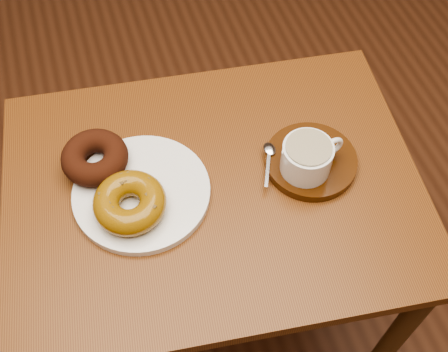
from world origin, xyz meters
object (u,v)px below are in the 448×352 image
object	(u,v)px
donut_plate	(142,192)
saucer	(311,161)
coffee_cup	(308,157)
cafe_table	(214,216)

from	to	relation	value
donut_plate	saucer	distance (m)	0.30
saucer	coffee_cup	xyz separation A→B (m)	(-0.02, -0.02, 0.04)
cafe_table	saucer	size ratio (longest dim) A/B	4.81
donut_plate	coffee_cup	xyz separation A→B (m)	(0.29, -0.04, 0.04)
coffee_cup	saucer	bearing A→B (deg)	33.44
saucer	donut_plate	bearing A→B (deg)	174.80
cafe_table	coffee_cup	distance (m)	0.23
coffee_cup	donut_plate	bearing A→B (deg)	163.02
donut_plate	coffee_cup	world-z (taller)	coffee_cup
cafe_table	coffee_cup	world-z (taller)	coffee_cup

